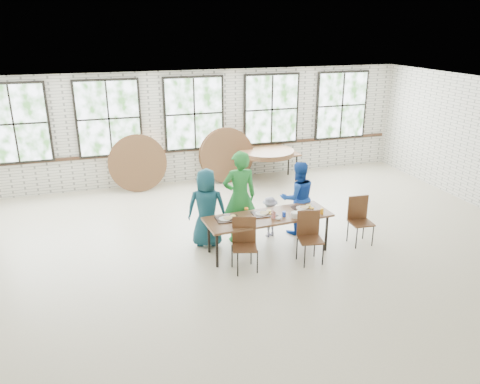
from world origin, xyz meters
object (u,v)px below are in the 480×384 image
Objects in this scene: storage_table at (267,157)px; chair_near_left at (244,239)px; chair_near_right at (309,232)px; dining_table at (268,218)px.

chair_near_left is at bearing -119.63° from storage_table.
chair_near_left is 1.00× the size of chair_near_right.
chair_near_right is (1.22, -0.08, 0.00)m from chair_near_left.
dining_table is 1.32× the size of storage_table.
dining_table is 4.34m from storage_table.
chair_near_left is 0.51× the size of storage_table.
chair_near_left is (-0.62, -0.46, -0.13)m from dining_table.
chair_near_left and chair_near_right have the same top height.
storage_table is at bearing 65.97° from dining_table.
storage_table is (2.13, 4.53, 0.13)m from chair_near_left.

